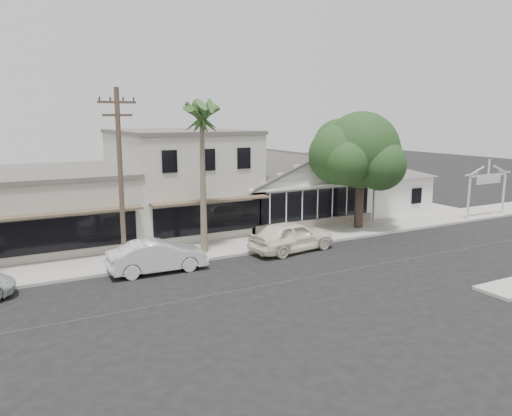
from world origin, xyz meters
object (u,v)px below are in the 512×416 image
arch_sign (488,177)px  car_1 (158,256)px  car_0 (292,236)px  shade_tree (358,152)px  utility_pole (121,176)px

arch_sign → car_1: (-25.96, -0.92, -2.36)m
arch_sign → car_0: 18.18m
car_1 → shade_tree: (14.93, 2.83, 4.46)m
arch_sign → car_0: size_ratio=0.79×
utility_pole → car_1: utility_pole is taller
car_0 → shade_tree: bearing=-75.8°
car_1 → arch_sign: bearing=-85.9°
car_0 → shade_tree: size_ratio=0.65×
shade_tree → arch_sign: bearing=-9.8°
arch_sign → shade_tree: (-11.03, 1.91, 2.10)m
arch_sign → utility_pole: 27.45m
car_1 → car_0: bearing=-87.6°
utility_pole → shade_tree: bearing=7.0°
utility_pole → car_0: size_ratio=1.73×
car_1 → shade_tree: bearing=-77.2°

